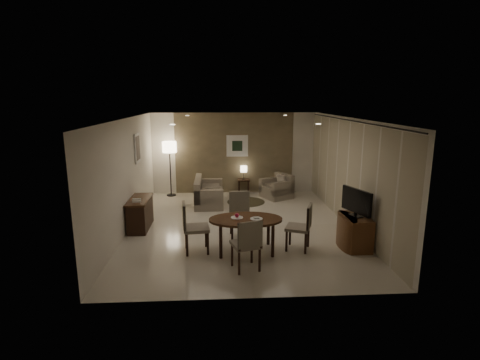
{
  "coord_description": "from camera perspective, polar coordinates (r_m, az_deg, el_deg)",
  "views": [
    {
      "loc": [
        -0.54,
        -8.99,
        3.19
      ],
      "look_at": [
        0.0,
        0.2,
        1.15
      ],
      "focal_mm": 28.0,
      "sensor_mm": 36.0,
      "label": 1
    }
  ],
  "objects": [
    {
      "name": "telephone",
      "position": [
        9.22,
        -15.47,
        -2.99
      ],
      "size": [
        0.2,
        0.14,
        0.09
      ],
      "primitive_type": null,
      "color": "white",
      "rests_on": "console_desk"
    },
    {
      "name": "room_shell",
      "position": [
        9.58,
        -0.07,
        1.43
      ],
      "size": [
        5.5,
        7.0,
        2.7
      ],
      "color": "beige",
      "rests_on": "ground"
    },
    {
      "name": "side_table",
      "position": [
        12.62,
        0.56,
        -0.98
      ],
      "size": [
        0.39,
        0.39,
        0.5
      ],
      "primitive_type": null,
      "color": "black",
      "rests_on": "floor"
    },
    {
      "name": "plate_a",
      "position": [
        7.86,
        -0.47,
        -5.76
      ],
      "size": [
        0.26,
        0.26,
        0.02
      ],
      "primitive_type": "cylinder",
      "color": "white",
      "rests_on": "dining_table"
    },
    {
      "name": "flat_tv",
      "position": [
        8.33,
        17.33,
        -3.19
      ],
      "size": [
        0.36,
        0.85,
        0.6
      ],
      "primitive_type": null,
      "rotation": [
        0.0,
        0.0,
        0.35
      ],
      "color": "black",
      "rests_on": "tv_cabinet"
    },
    {
      "name": "armchair",
      "position": [
        12.14,
        5.58,
        -0.95
      ],
      "size": [
        1.11,
        1.13,
        0.76
      ],
      "primitive_type": null,
      "rotation": [
        0.0,
        0.0,
        -1.08
      ],
      "color": "gray",
      "rests_on": "floor"
    },
    {
      "name": "art_left_canvas",
      "position": [
        10.5,
        -15.29,
        4.72
      ],
      "size": [
        0.01,
        0.46,
        0.64
      ],
      "primitive_type": "cube",
      "color": "gray",
      "rests_on": "wall_left"
    },
    {
      "name": "taupe_accent",
      "position": [
        12.62,
        -0.88,
        4.11
      ],
      "size": [
        3.96,
        0.03,
        2.7
      ],
      "primitive_type": "cube",
      "color": "#7B694C",
      "rests_on": "wall_back"
    },
    {
      "name": "dining_table",
      "position": [
        7.95,
        0.87,
        -8.36
      ],
      "size": [
        1.53,
        0.96,
        0.72
      ],
      "primitive_type": null,
      "color": "#4C2F18",
      "rests_on": "floor"
    },
    {
      "name": "curtain_rod",
      "position": [
        9.57,
        16.51,
        8.69
      ],
      "size": [
        0.03,
        6.8,
        0.03
      ],
      "primitive_type": "cylinder",
      "rotation": [
        1.57,
        0.0,
        0.0
      ],
      "color": "black",
      "rests_on": "wall_right"
    },
    {
      "name": "art_back_frame",
      "position": [
        12.57,
        -0.43,
        5.22
      ],
      "size": [
        0.72,
        0.03,
        0.72
      ],
      "primitive_type": "cube",
      "color": "silver",
      "rests_on": "wall_back"
    },
    {
      "name": "curtain_wall",
      "position": [
        9.73,
        16.03,
        0.92
      ],
      "size": [
        0.08,
        6.7,
        2.58
      ],
      "primitive_type": null,
      "color": "beige",
      "rests_on": "wall_right"
    },
    {
      "name": "chair_far",
      "position": [
        8.68,
        0.06,
        -5.42
      ],
      "size": [
        0.52,
        0.52,
        1.04
      ],
      "primitive_type": null,
      "rotation": [
        0.0,
        0.0,
        0.04
      ],
      "color": "gray",
      "rests_on": "floor"
    },
    {
      "name": "floor_lamp",
      "position": [
        12.45,
        -10.58,
        1.66
      ],
      "size": [
        0.45,
        0.45,
        1.79
      ],
      "primitive_type": null,
      "color": "#FFE5B7",
      "rests_on": "floor"
    },
    {
      "name": "sofa",
      "position": [
        11.44,
        -4.73,
        -1.7
      ],
      "size": [
        1.68,
        0.85,
        0.79
      ],
      "primitive_type": null,
      "rotation": [
        0.0,
        0.0,
        1.58
      ],
      "color": "gray",
      "rests_on": "floor"
    },
    {
      "name": "fruit_apple",
      "position": [
        7.85,
        -0.47,
        -5.39
      ],
      "size": [
        0.09,
        0.09,
        0.09
      ],
      "primitive_type": "sphere",
      "color": "#BE1539",
      "rests_on": "plate_a"
    },
    {
      "name": "chair_right",
      "position": [
        8.09,
        8.82,
        -7.09
      ],
      "size": [
        0.62,
        0.62,
        1.0
      ],
      "primitive_type": null,
      "rotation": [
        0.0,
        0.0,
        -1.94
      ],
      "color": "gray",
      "rests_on": "floor"
    },
    {
      "name": "art_back_canvas",
      "position": [
        12.55,
        -0.42,
        5.22
      ],
      "size": [
        0.34,
        0.01,
        0.34
      ],
      "primitive_type": "cube",
      "color": "black",
      "rests_on": "wall_back"
    },
    {
      "name": "art_left_frame",
      "position": [
        10.51,
        -15.37,
        4.72
      ],
      "size": [
        0.03,
        0.6,
        0.8
      ],
      "primitive_type": "cube",
      "color": "silver",
      "rests_on": "wall_left"
    },
    {
      "name": "chair_near",
      "position": [
        7.12,
        0.86,
        -9.67
      ],
      "size": [
        0.61,
        0.61,
        1.01
      ],
      "primitive_type": null,
      "rotation": [
        0.0,
        0.0,
        3.43
      ],
      "color": "gray",
      "rests_on": "floor"
    },
    {
      "name": "console_desk",
      "position": [
        9.62,
        -14.96,
        -4.96
      ],
      "size": [
        0.48,
        1.2,
        0.75
      ],
      "primitive_type": null,
      "color": "#4C2F18",
      "rests_on": "floor"
    },
    {
      "name": "table_lamp",
      "position": [
        12.51,
        0.57,
        1.24
      ],
      "size": [
        0.22,
        0.22,
        0.5
      ],
      "primitive_type": null,
      "color": "#FFEAC1",
      "rests_on": "side_table"
    },
    {
      "name": "chair_left",
      "position": [
        7.92,
        -6.65,
        -7.2
      ],
      "size": [
        0.57,
        0.57,
        1.06
      ],
      "primitive_type": null,
      "rotation": [
        0.0,
        0.0,
        1.69
      ],
      "color": "gray",
      "rests_on": "floor"
    },
    {
      "name": "downlight_nr",
      "position": [
        7.47,
        11.84,
        8.36
      ],
      "size": [
        0.1,
        0.1,
        0.01
      ],
      "primitive_type": "cylinder",
      "color": "white",
      "rests_on": "ceiling"
    },
    {
      "name": "tv_cabinet",
      "position": [
        8.53,
        17.16,
        -7.52
      ],
      "size": [
        0.48,
        0.9,
        0.7
      ],
      "primitive_type": null,
      "color": "brown",
      "rests_on": "floor"
    },
    {
      "name": "plate_b",
      "position": [
        7.8,
        2.52,
        -5.93
      ],
      "size": [
        0.26,
        0.26,
        0.02
      ],
      "primitive_type": "cylinder",
      "color": "white",
      "rests_on": "dining_table"
    },
    {
      "name": "downlight_fl",
      "position": [
        10.84,
        -8.03,
        9.7
      ],
      "size": [
        0.1,
        0.1,
        0.01
      ],
      "primitive_type": "cylinder",
      "color": "white",
      "rests_on": "ceiling"
    },
    {
      "name": "downlight_fr",
      "position": [
        10.98,
        6.92,
        9.77
      ],
      "size": [
        0.1,
        0.1,
        0.01
      ],
      "primitive_type": "cylinder",
      "color": "white",
      "rests_on": "ceiling"
    },
    {
      "name": "downlight_nl",
      "position": [
        7.26,
        -10.26,
        8.31
      ],
      "size": [
        0.1,
        0.1,
        0.01
      ],
      "primitive_type": "cylinder",
      "color": "white",
      "rests_on": "ceiling"
    },
    {
      "name": "napkin",
      "position": [
        7.79,
        2.53,
        -5.77
      ],
      "size": [
        0.12,
        0.08,
        0.03
      ],
      "primitive_type": "cube",
      "color": "white",
      "rests_on": "plate_b"
    },
    {
      "name": "round_rug",
      "position": [
        11.68,
        0.91,
        -3.33
      ],
      "size": [
        1.17,
        1.17,
        0.01
      ],
      "primitive_type": "cylinder",
      "color": "#413A24",
      "rests_on": "floor"
    }
  ]
}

